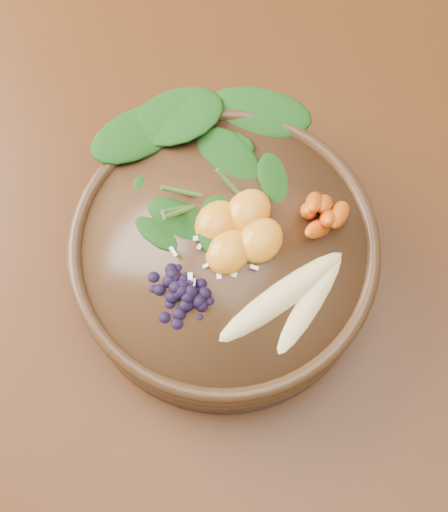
{
  "coord_description": "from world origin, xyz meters",
  "views": [
    {
      "loc": [
        -0.01,
        -0.3,
        1.54
      ],
      "look_at": [
        -0.18,
        -0.08,
        0.8
      ],
      "focal_mm": 50.0,
      "sensor_mm": 36.0,
      "label": 1
    }
  ],
  "objects_px": {
    "dining_table": "(377,328)",
    "mandarin_cluster": "(239,226)",
    "carrot_cluster": "(327,204)",
    "banana_halves": "(297,295)",
    "stoneware_bowl": "(224,259)",
    "kale_heap": "(231,162)",
    "blueberry_pile": "(181,286)"
  },
  "relations": [
    {
      "from": "kale_heap",
      "to": "stoneware_bowl",
      "type": "bearing_deg",
      "value": -57.55
    },
    {
      "from": "kale_heap",
      "to": "banana_halves",
      "type": "height_order",
      "value": "kale_heap"
    },
    {
      "from": "stoneware_bowl",
      "to": "kale_heap",
      "type": "relative_size",
      "value": 1.53
    },
    {
      "from": "dining_table",
      "to": "mandarin_cluster",
      "type": "distance_m",
      "value": 0.27
    },
    {
      "from": "kale_heap",
      "to": "blueberry_pile",
      "type": "xyz_separation_m",
      "value": [
        0.04,
        -0.14,
        -0.0
      ]
    },
    {
      "from": "banana_halves",
      "to": "kale_heap",
      "type": "bearing_deg",
      "value": 156.45
    },
    {
      "from": "kale_heap",
      "to": "mandarin_cluster",
      "type": "height_order",
      "value": "kale_heap"
    },
    {
      "from": "kale_heap",
      "to": "carrot_cluster",
      "type": "xyz_separation_m",
      "value": [
        0.11,
        0.01,
        0.02
      ]
    },
    {
      "from": "carrot_cluster",
      "to": "mandarin_cluster",
      "type": "relative_size",
      "value": 0.87
    },
    {
      "from": "carrot_cluster",
      "to": "dining_table",
      "type": "bearing_deg",
      "value": 4.96
    },
    {
      "from": "mandarin_cluster",
      "to": "blueberry_pile",
      "type": "relative_size",
      "value": 0.69
    },
    {
      "from": "dining_table",
      "to": "blueberry_pile",
      "type": "bearing_deg",
      "value": -139.91
    },
    {
      "from": "dining_table",
      "to": "carrot_cluster",
      "type": "distance_m",
      "value": 0.25
    },
    {
      "from": "dining_table",
      "to": "mandarin_cluster",
      "type": "height_order",
      "value": "mandarin_cluster"
    },
    {
      "from": "banana_halves",
      "to": "mandarin_cluster",
      "type": "distance_m",
      "value": 0.09
    },
    {
      "from": "stoneware_bowl",
      "to": "kale_heap",
      "type": "distance_m",
      "value": 0.11
    },
    {
      "from": "dining_table",
      "to": "stoneware_bowl",
      "type": "height_order",
      "value": "stoneware_bowl"
    },
    {
      "from": "stoneware_bowl",
      "to": "dining_table",
      "type": "bearing_deg",
      "value": 25.25
    },
    {
      "from": "stoneware_bowl",
      "to": "kale_heap",
      "type": "bearing_deg",
      "value": 122.45
    },
    {
      "from": "blueberry_pile",
      "to": "kale_heap",
      "type": "bearing_deg",
      "value": 107.38
    },
    {
      "from": "dining_table",
      "to": "mandarin_cluster",
      "type": "bearing_deg",
      "value": -159.84
    },
    {
      "from": "stoneware_bowl",
      "to": "carrot_cluster",
      "type": "bearing_deg",
      "value": 51.89
    },
    {
      "from": "blueberry_pile",
      "to": "carrot_cluster",
      "type": "bearing_deg",
      "value": 66.03
    },
    {
      "from": "blueberry_pile",
      "to": "mandarin_cluster",
      "type": "bearing_deg",
      "value": 86.31
    },
    {
      "from": "banana_halves",
      "to": "blueberry_pile",
      "type": "bearing_deg",
      "value": -141.51
    },
    {
      "from": "stoneware_bowl",
      "to": "blueberry_pile",
      "type": "xyz_separation_m",
      "value": [
        -0.0,
        -0.07,
        0.07
      ]
    },
    {
      "from": "stoneware_bowl",
      "to": "carrot_cluster",
      "type": "xyz_separation_m",
      "value": [
        0.07,
        0.08,
        0.09
      ]
    },
    {
      "from": "dining_table",
      "to": "kale_heap",
      "type": "bearing_deg",
      "value": -176.71
    },
    {
      "from": "dining_table",
      "to": "stoneware_bowl",
      "type": "bearing_deg",
      "value": -154.75
    },
    {
      "from": "carrot_cluster",
      "to": "banana_halves",
      "type": "xyz_separation_m",
      "value": [
        0.03,
        -0.09,
        -0.03
      ]
    },
    {
      "from": "mandarin_cluster",
      "to": "banana_halves",
      "type": "bearing_deg",
      "value": -14.17
    },
    {
      "from": "stoneware_bowl",
      "to": "carrot_cluster",
      "type": "distance_m",
      "value": 0.14
    }
  ]
}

